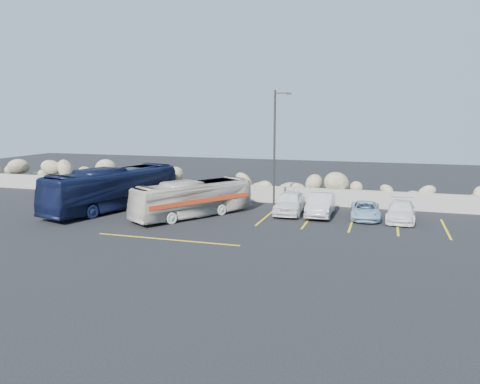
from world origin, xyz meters
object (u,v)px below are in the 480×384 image
(lamppost, at_px, (275,146))
(tour_coach, at_px, (113,189))
(car_d, at_px, (365,210))
(car_a, at_px, (290,202))
(vintage_bus, at_px, (193,199))
(car_c, at_px, (401,211))
(car_b, at_px, (320,205))

(lamppost, height_order, tour_coach, lamppost)
(tour_coach, height_order, car_d, tour_coach)
(car_a, bearing_deg, vintage_bus, -156.26)
(lamppost, xyz_separation_m, car_d, (6.05, -1.14, -3.77))
(car_c, bearing_deg, tour_coach, -169.85)
(tour_coach, xyz_separation_m, car_b, (13.72, 2.29, -0.74))
(lamppost, relative_size, car_c, 1.96)
(vintage_bus, relative_size, car_d, 2.19)
(lamppost, bearing_deg, car_b, -17.85)
(vintage_bus, bearing_deg, tour_coach, -152.43)
(vintage_bus, height_order, tour_coach, tour_coach)
(lamppost, height_order, car_a, lamppost)
(vintage_bus, height_order, car_b, vintage_bus)
(car_c, bearing_deg, car_b, -176.98)
(car_c, bearing_deg, lamppost, 175.75)
(car_d, bearing_deg, tour_coach, -176.27)
(car_a, distance_m, car_b, 2.01)
(lamppost, xyz_separation_m, vintage_bus, (-4.40, -3.77, -3.14))
(car_a, xyz_separation_m, car_b, (2.01, -0.05, -0.03))
(vintage_bus, distance_m, car_d, 10.80)
(car_c, bearing_deg, car_d, -174.79)
(vintage_bus, xyz_separation_m, car_d, (10.45, 2.63, -0.63))
(car_b, distance_m, car_d, 2.79)
(vintage_bus, relative_size, tour_coach, 0.80)
(tour_coach, relative_size, car_a, 2.40)
(car_a, xyz_separation_m, car_c, (6.90, -0.06, -0.14))
(lamppost, bearing_deg, car_a, -38.73)
(car_b, relative_size, car_c, 1.04)
(car_a, bearing_deg, car_d, -3.93)
(car_d, bearing_deg, car_c, -1.83)
(vintage_bus, xyz_separation_m, car_c, (12.55, 2.71, -0.56))
(vintage_bus, height_order, car_d, vintage_bus)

